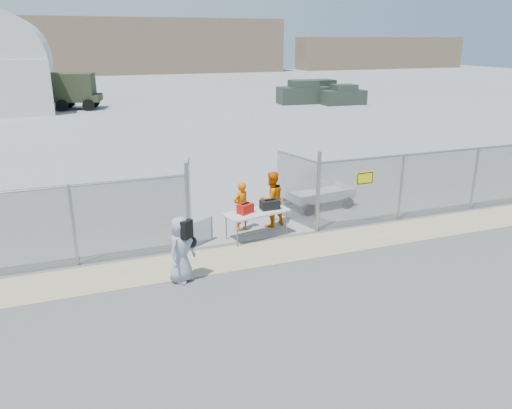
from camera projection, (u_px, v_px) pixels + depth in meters
name	position (u px, v px, depth m)	size (l,w,h in m)	color
ground	(283.00, 267.00, 12.99)	(160.00, 160.00, 0.00)	#565656
tarmac_inside	(118.00, 98.00, 50.34)	(160.00, 80.00, 0.01)	gray
dirt_strip	(269.00, 252.00, 13.88)	(44.00, 1.60, 0.01)	tan
distant_hills	(124.00, 46.00, 82.58)	(140.00, 6.00, 9.00)	#7F684F
chain_link_fence	(256.00, 204.00, 14.42)	(40.00, 0.20, 2.20)	gray
quonset_hangar	(0.00, 59.00, 43.98)	(9.00, 18.00, 8.00)	silver
folding_table	(257.00, 224.00, 14.82)	(1.93, 0.80, 0.82)	silver
orange_bag	(245.00, 209.00, 14.52)	(0.45, 0.30, 0.28)	red
black_duffel	(270.00, 205.00, 14.87)	(0.56, 0.33, 0.27)	black
security_worker_left	(241.00, 207.00, 15.24)	(0.57, 0.37, 1.56)	#EA6600
security_worker_right	(271.00, 199.00, 15.61)	(0.86, 0.67, 1.77)	#EA6600
visitor	(181.00, 249.00, 12.03)	(0.81, 0.53, 1.66)	#9699A8
utility_trailer	(318.00, 197.00, 17.57)	(3.01, 1.55, 0.73)	silver
military_truck	(62.00, 92.00, 41.54)	(6.22, 2.30, 2.96)	#2C331E
parked_vehicle_near	(303.00, 92.00, 45.49)	(4.55, 2.06, 2.06)	#2E382E
parked_vehicle_mid	(321.00, 91.00, 47.23)	(4.35, 1.97, 1.97)	#2E382E
parked_vehicle_far	(344.00, 95.00, 44.77)	(3.88, 1.76, 1.76)	#2E382E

